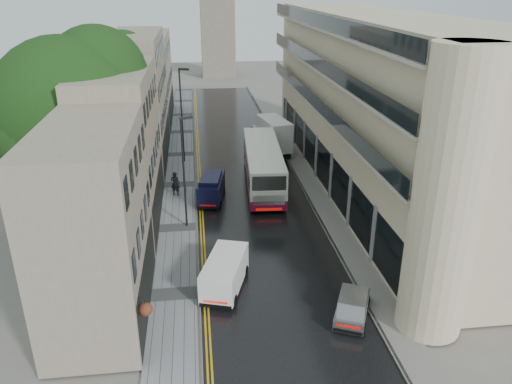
{
  "coord_description": "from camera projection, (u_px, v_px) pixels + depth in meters",
  "views": [
    {
      "loc": [
        -4.24,
        -13.14,
        16.34
      ],
      "look_at": [
        -0.38,
        18.0,
        3.09
      ],
      "focal_mm": 35.0,
      "sensor_mm": 36.0,
      "label": 1
    }
  ],
  "objects": [
    {
      "name": "silver_hatchback",
      "position": [
        336.0,
        317.0,
        25.26
      ],
      "size": [
        2.84,
        3.84,
        1.32
      ],
      "primitive_type": null,
      "rotation": [
        0.0,
        0.0,
        -0.42
      ],
      "color": "#A3A3A7",
      "rests_on": "road"
    },
    {
      "name": "cream_bus",
      "position": [
        250.0,
        181.0,
        39.57
      ],
      "size": [
        3.63,
        12.63,
        3.4
      ],
      "primitive_type": null,
      "rotation": [
        0.0,
        0.0,
        -0.06
      ],
      "color": "white",
      "rests_on": "road"
    },
    {
      "name": "lamp_post_far",
      "position": [
        182.0,
        117.0,
        47.07
      ],
      "size": [
        1.03,
        0.53,
        8.95
      ],
      "primitive_type": null,
      "rotation": [
        0.0,
        0.0,
        -0.32
      ],
      "color": "black",
      "rests_on": "left_sidewalk"
    },
    {
      "name": "lamp_post_near",
      "position": [
        184.0,
        174.0,
        34.42
      ],
      "size": [
        0.91,
        0.46,
        7.95
      ],
      "primitive_type": null,
      "rotation": [
        0.0,
        0.0,
        0.31
      ],
      "color": "black",
      "rests_on": "left_sidewalk"
    },
    {
      "name": "old_shop_row",
      "position": [
        134.0,
        112.0,
        42.87
      ],
      "size": [
        4.5,
        56.0,
        12.0
      ],
      "primitive_type": null,
      "color": "gray",
      "rests_on": "ground"
    },
    {
      "name": "modern_block",
      "position": [
        372.0,
        105.0,
        41.06
      ],
      "size": [
        8.0,
        40.0,
        14.0
      ],
      "primitive_type": null,
      "color": "beige",
      "rests_on": "ground"
    },
    {
      "name": "pedestrian",
      "position": [
        175.0,
        184.0,
        40.73
      ],
      "size": [
        0.83,
        0.65,
        2.02
      ],
      "primitive_type": "imported",
      "rotation": [
        0.0,
        0.0,
        2.88
      ],
      "color": "black",
      "rests_on": "left_sidewalk"
    },
    {
      "name": "white_van",
      "position": [
        203.0,
        287.0,
        27.15
      ],
      "size": [
        3.13,
        4.77,
        1.99
      ],
      "primitive_type": null,
      "rotation": [
        0.0,
        0.0,
        -0.3
      ],
      "color": "white",
      "rests_on": "road"
    },
    {
      "name": "road",
      "position": [
        247.0,
        182.0,
        43.98
      ],
      "size": [
        9.0,
        85.0,
        0.02
      ],
      "primitive_type": "cube",
      "color": "black",
      "rests_on": "ground"
    },
    {
      "name": "navy_van",
      "position": [
        198.0,
        194.0,
        38.65
      ],
      "size": [
        2.46,
        4.63,
        2.24
      ],
      "primitive_type": null,
      "rotation": [
        0.0,
        0.0,
        -0.17
      ],
      "color": "black",
      "rests_on": "road"
    },
    {
      "name": "tree_near",
      "position": [
        71.0,
        136.0,
        33.01
      ],
      "size": [
        10.56,
        10.56,
        13.89
      ],
      "primitive_type": null,
      "color": "black",
      "rests_on": "ground"
    },
    {
      "name": "white_lorry",
      "position": [
        268.0,
        140.0,
        49.32
      ],
      "size": [
        3.47,
        7.31,
        3.69
      ],
      "primitive_type": null,
      "rotation": [
        0.0,
        0.0,
        0.2
      ],
      "color": "white",
      "rests_on": "road"
    },
    {
      "name": "tree_far",
      "position": [
        106.0,
        103.0,
        45.21
      ],
      "size": [
        9.24,
        9.24,
        12.46
      ],
      "primitive_type": null,
      "color": "black",
      "rests_on": "ground"
    },
    {
      "name": "left_sidewalk",
      "position": [
        180.0,
        185.0,
        43.3
      ],
      "size": [
        2.7,
        85.0,
        0.12
      ],
      "primitive_type": "cube",
      "color": "gray",
      "rests_on": "ground"
    },
    {
      "name": "right_sidewalk",
      "position": [
        307.0,
        179.0,
        44.58
      ],
      "size": [
        1.8,
        85.0,
        0.12
      ],
      "primitive_type": "cube",
      "color": "slate",
      "rests_on": "ground"
    }
  ]
}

